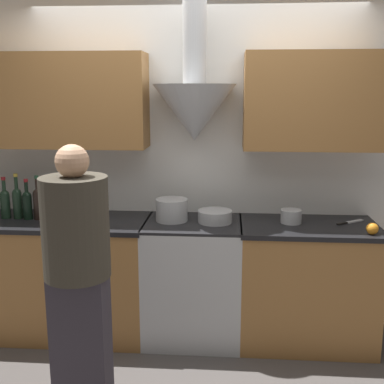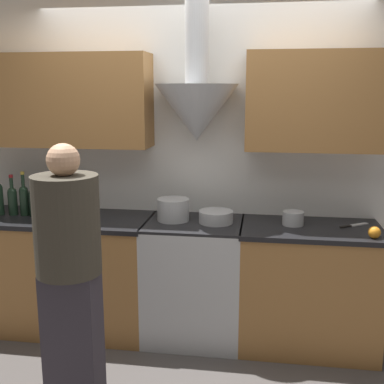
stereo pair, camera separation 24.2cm
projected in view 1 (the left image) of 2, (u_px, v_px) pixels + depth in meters
ground_plane at (190, 356)px, 3.46m from camera, size 12.00×12.00×0.00m
wall_back at (185, 143)px, 3.72m from camera, size 8.40×0.61×2.60m
counter_left at (55, 276)px, 3.75m from camera, size 1.46×0.62×0.92m
counter_right at (306, 283)px, 3.60m from camera, size 1.00×0.62×0.92m
stove_range at (193, 279)px, 3.67m from camera, size 0.72×0.60×0.92m
wine_bottle_3 at (5, 202)px, 3.67m from camera, size 0.07×0.07×0.32m
wine_bottle_4 at (17, 201)px, 3.66m from camera, size 0.07×0.07×0.35m
wine_bottle_5 at (27, 203)px, 3.64m from camera, size 0.07×0.07×0.31m
wine_bottle_6 at (38, 202)px, 3.63m from camera, size 0.07×0.07×0.34m
stock_pot at (172, 210)px, 3.60m from camera, size 0.24×0.24×0.17m
mixing_bowl at (215, 216)px, 3.56m from camera, size 0.25×0.25×0.09m
orange_fruit at (372, 229)px, 3.26m from camera, size 0.08×0.08×0.08m
saucepan at (291, 216)px, 3.54m from camera, size 0.15×0.15×0.10m
chefs_knife at (350, 222)px, 3.56m from camera, size 0.23×0.17×0.01m
person_foreground_left at (78, 275)px, 2.66m from camera, size 0.37×0.37×1.60m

